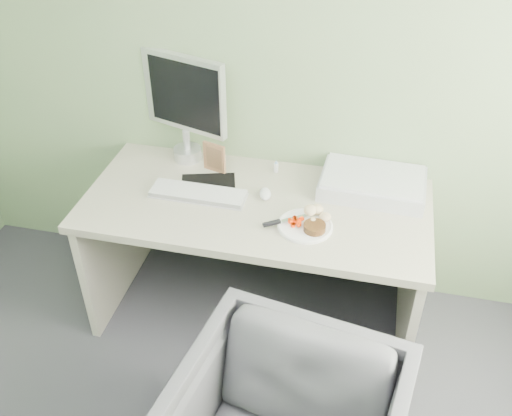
% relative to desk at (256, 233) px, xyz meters
% --- Properties ---
extents(wall_back, '(3.50, 0.00, 3.50)m').
position_rel_desk_xyz_m(wall_back, '(0.00, 0.38, 0.80)').
color(wall_back, gray).
rests_on(wall_back, floor).
extents(desk, '(1.60, 0.75, 0.73)m').
position_rel_desk_xyz_m(desk, '(0.00, 0.00, 0.00)').
color(desk, '#AAA58E').
rests_on(desk, floor).
extents(plate, '(0.24, 0.24, 0.01)m').
position_rel_desk_xyz_m(plate, '(0.25, -0.13, 0.19)').
color(plate, white).
rests_on(plate, desk).
extents(steak, '(0.10, 0.10, 0.03)m').
position_rel_desk_xyz_m(steak, '(0.30, -0.16, 0.21)').
color(steak, black).
rests_on(steak, plate).
extents(potato_pile, '(0.11, 0.08, 0.06)m').
position_rel_desk_xyz_m(potato_pile, '(0.28, -0.09, 0.22)').
color(potato_pile, tan).
rests_on(potato_pile, plate).
extents(carrot_heap, '(0.06, 0.06, 0.04)m').
position_rel_desk_xyz_m(carrot_heap, '(0.21, -0.14, 0.21)').
color(carrot_heap, '#FF3505').
rests_on(carrot_heap, plate).
extents(steak_knife, '(0.18, 0.13, 0.01)m').
position_rel_desk_xyz_m(steak_knife, '(0.14, -0.15, 0.21)').
color(steak_knife, silver).
rests_on(steak_knife, plate).
extents(mousepad, '(0.31, 0.29, 0.00)m').
position_rel_desk_xyz_m(mousepad, '(-0.25, 0.07, 0.18)').
color(mousepad, black).
rests_on(mousepad, desk).
extents(keyboard, '(0.45, 0.14, 0.02)m').
position_rel_desk_xyz_m(keyboard, '(-0.27, -0.01, 0.20)').
color(keyboard, white).
rests_on(keyboard, desk).
extents(computer_mouse, '(0.08, 0.11, 0.03)m').
position_rel_desk_xyz_m(computer_mouse, '(0.04, 0.05, 0.20)').
color(computer_mouse, white).
rests_on(computer_mouse, desk).
extents(photo_frame, '(0.12, 0.05, 0.15)m').
position_rel_desk_xyz_m(photo_frame, '(-0.26, 0.22, 0.26)').
color(photo_frame, '#A4694C').
rests_on(photo_frame, desk).
extents(eyedrop_bottle, '(0.02, 0.02, 0.07)m').
position_rel_desk_xyz_m(eyedrop_bottle, '(0.04, 0.27, 0.21)').
color(eyedrop_bottle, white).
rests_on(eyedrop_bottle, desk).
extents(scanner, '(0.50, 0.34, 0.08)m').
position_rel_desk_xyz_m(scanner, '(0.52, 0.22, 0.22)').
color(scanner, silver).
rests_on(scanner, desk).
extents(monitor, '(0.45, 0.18, 0.55)m').
position_rel_desk_xyz_m(monitor, '(-0.43, 0.31, 0.49)').
color(monitor, silver).
rests_on(monitor, desk).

